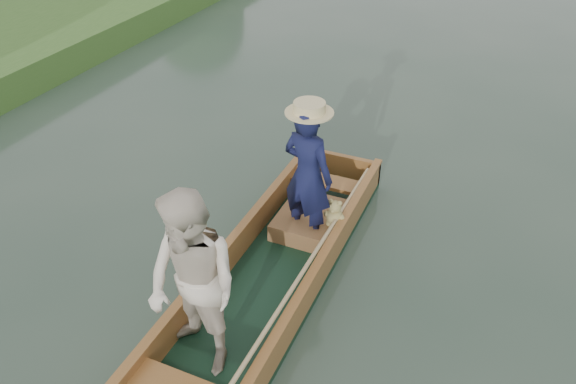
% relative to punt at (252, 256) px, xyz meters
% --- Properties ---
extents(ground, '(120.00, 120.00, 0.00)m').
position_rel_punt_xyz_m(ground, '(0.04, 0.22, -0.68)').
color(ground, '#283D30').
rests_on(ground, ground).
extents(punt, '(1.23, 5.00, 1.93)m').
position_rel_punt_xyz_m(punt, '(0.00, 0.00, 0.00)').
color(punt, black).
rests_on(punt, ground).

